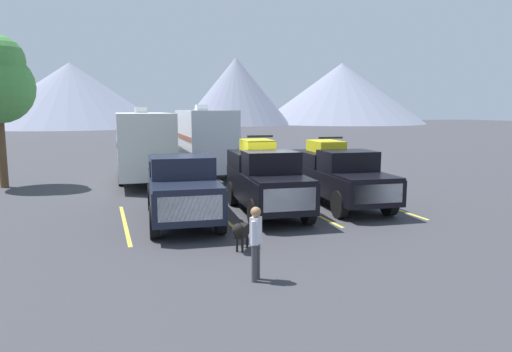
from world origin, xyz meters
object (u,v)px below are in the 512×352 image
camper_trailer_a (143,143)px  dog (240,231)px  camper_trailer_b (205,140)px  pickup_truck_b (265,178)px  person_a (256,238)px  pickup_truck_a (181,185)px  pickup_truck_c (339,174)px

camper_trailer_a → dog: 12.93m
camper_trailer_a → camper_trailer_b: (3.29, 0.53, 0.06)m
camper_trailer_a → camper_trailer_b: size_ratio=1.21×
pickup_truck_b → person_a: size_ratio=3.32×
pickup_truck_a → camper_trailer_b: bearing=72.9°
pickup_truck_c → camper_trailer_b: camper_trailer_b is taller
pickup_truck_a → pickup_truck_c: bearing=6.1°
pickup_truck_b → camper_trailer_a: (-3.43, 8.68, 0.74)m
pickup_truck_a → camper_trailer_a: bearing=92.7°
camper_trailer_a → dog: (1.27, -12.78, -1.46)m
pickup_truck_a → pickup_truck_b: (3.01, 0.13, 0.09)m
pickup_truck_b → camper_trailer_a: camper_trailer_a is taller
pickup_truck_b → camper_trailer_b: (-0.15, 9.21, 0.80)m
camper_trailer_b → dog: size_ratio=9.22×
camper_trailer_a → dog: bearing=-84.3°
pickup_truck_c → person_a: 8.79m
camper_trailer_b → person_a: (-2.30, -15.41, -1.12)m
camper_trailer_b → dog: (-2.01, -13.31, -1.52)m
person_a → dog: person_a is taller
pickup_truck_a → pickup_truck_b: size_ratio=1.09×
person_a → dog: (0.29, 2.10, -0.40)m
person_a → dog: size_ratio=2.04×
pickup_truck_a → camper_trailer_a: camper_trailer_a is taller
pickup_truck_a → camper_trailer_b: size_ratio=0.80×
pickup_truck_a → pickup_truck_c: size_ratio=0.98×
pickup_truck_a → camper_trailer_a: (-0.42, 8.81, 0.83)m
pickup_truck_b → camper_trailer_b: 9.24m
pickup_truck_b → person_a: 6.67m
pickup_truck_c → person_a: (-5.65, -6.73, -0.27)m
pickup_truck_b → camper_trailer_b: bearing=90.9°
dog → camper_trailer_b: bearing=81.4°
pickup_truck_b → pickup_truck_c: pickup_truck_b is taller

